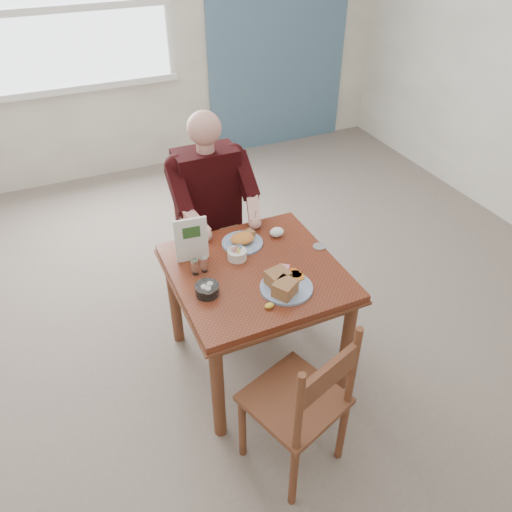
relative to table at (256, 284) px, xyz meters
name	(u,v)px	position (x,y,z in m)	size (l,w,h in m)	color
floor	(256,360)	(0.00, 0.00, -0.64)	(6.00, 6.00, 0.00)	#6F645A
wall_back	(122,28)	(0.00, 3.00, 0.76)	(5.50, 5.50, 0.00)	white
accent_panel	(280,13)	(1.60, 2.98, 0.76)	(1.60, 0.02, 2.80)	slate
lemon_wedge	(269,306)	(-0.07, -0.32, 0.13)	(0.05, 0.03, 0.03)	yellow
napkin	(277,232)	(0.25, 0.24, 0.14)	(0.09, 0.07, 0.06)	white
metal_dish	(319,247)	(0.42, 0.03, 0.12)	(0.07, 0.07, 0.01)	silver
window	(73,8)	(-0.40, 2.97, 0.96)	(1.72, 0.04, 1.42)	white
table	(256,284)	(0.00, 0.00, 0.00)	(0.92, 0.92, 0.75)	maroon
chair_far	(209,235)	(0.00, 0.80, -0.16)	(0.42, 0.42, 0.95)	brown
chair_near	(302,404)	(-0.08, -0.72, -0.16)	(0.53, 0.53, 0.95)	brown
diner	(211,200)	(0.00, 0.71, 0.17)	(0.53, 0.56, 1.39)	gray
near_plate	(284,284)	(0.06, -0.22, 0.15)	(0.37, 0.37, 0.09)	white
far_plate	(243,240)	(0.03, 0.25, 0.14)	(0.31, 0.31, 0.07)	white
caddy	(237,254)	(-0.06, 0.13, 0.14)	(0.13, 0.13, 0.08)	white
shakers	(200,266)	(-0.29, 0.10, 0.16)	(0.10, 0.05, 0.09)	white
creamer	(207,290)	(-0.31, -0.09, 0.14)	(0.13, 0.13, 0.06)	white
menu	(191,239)	(-0.29, 0.23, 0.25)	(0.18, 0.03, 0.27)	white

